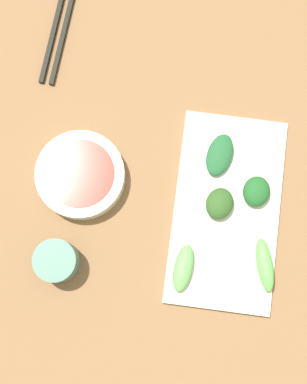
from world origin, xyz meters
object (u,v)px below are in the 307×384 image
object	(u,v)px
sauce_bowl	(80,177)
serving_plate	(226,211)
chopsticks	(61,23)
tea_cup	(57,261)

from	to	relation	value
sauce_bowl	serving_plate	bearing A→B (deg)	-5.43
serving_plate	chopsticks	size ratio (longest dim) A/B	1.40
chopsticks	tea_cup	xyz separation A→B (m)	(0.07, -0.42, 0.02)
sauce_bowl	chopsticks	world-z (taller)	sauce_bowl
serving_plate	chopsticks	bearing A→B (deg)	137.88
sauce_bowl	serving_plate	distance (m)	0.25
sauce_bowl	tea_cup	size ratio (longest dim) A/B	2.14
sauce_bowl	chopsticks	size ratio (longest dim) A/B	0.64
sauce_bowl	chopsticks	distance (m)	0.28
serving_plate	tea_cup	distance (m)	0.29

